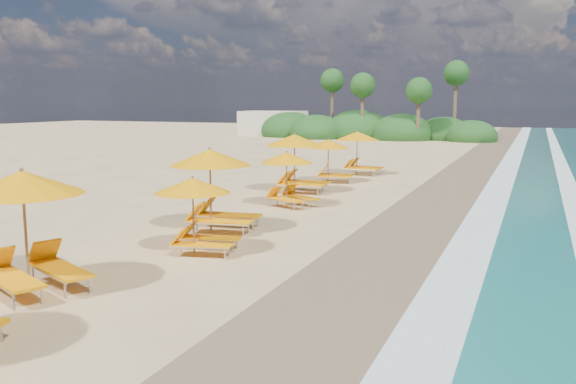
% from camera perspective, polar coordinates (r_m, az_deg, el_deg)
% --- Properties ---
extents(ground, '(160.00, 160.00, 0.00)m').
position_cam_1_polar(ground, '(18.61, -0.00, -3.65)').
color(ground, '#D7B77E').
rests_on(ground, ground).
extents(wet_sand, '(4.00, 160.00, 0.01)m').
position_cam_1_polar(wet_sand, '(17.50, 12.21, -4.64)').
color(wet_sand, '#7A6349').
rests_on(wet_sand, ground).
extents(surf_foam, '(4.00, 160.00, 0.01)m').
position_cam_1_polar(surf_foam, '(17.24, 21.10, -5.16)').
color(surf_foam, white).
rests_on(surf_foam, ground).
extents(station_2, '(3.40, 3.37, 2.61)m').
position_cam_1_polar(station_2, '(13.62, -23.58, -2.70)').
color(station_2, olive).
rests_on(station_2, ground).
extents(station_3, '(2.52, 2.43, 2.06)m').
position_cam_1_polar(station_3, '(15.81, -8.52, -1.71)').
color(station_3, olive).
rests_on(station_3, ground).
extents(station_4, '(3.10, 2.96, 2.60)m').
position_cam_1_polar(station_4, '(18.45, -6.85, 0.76)').
color(station_4, olive).
rests_on(station_4, ground).
extents(station_5, '(2.76, 2.73, 2.11)m').
position_cam_1_polar(station_5, '(22.63, 0.15, 1.60)').
color(station_5, olive).
rests_on(station_5, ground).
extents(station_6, '(2.93, 2.73, 2.62)m').
position_cam_1_polar(station_6, '(26.15, 1.04, 3.18)').
color(station_6, olive).
rests_on(station_6, ground).
extents(station_7, '(2.65, 2.55, 2.17)m').
position_cam_1_polar(station_7, '(29.46, 4.19, 3.29)').
color(station_7, olive).
rests_on(station_7, ground).
extents(station_8, '(2.70, 2.53, 2.41)m').
position_cam_1_polar(station_8, '(32.75, 6.92, 4.03)').
color(station_8, olive).
rests_on(station_8, ground).
extents(treeline, '(25.80, 8.80, 9.74)m').
position_cam_1_polar(treeline, '(64.62, 7.50, 5.98)').
color(treeline, '#163D14').
rests_on(treeline, ground).
extents(beach_building, '(7.00, 5.00, 2.80)m').
position_cam_1_polar(beach_building, '(71.02, -1.44, 6.62)').
color(beach_building, beige).
rests_on(beach_building, ground).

